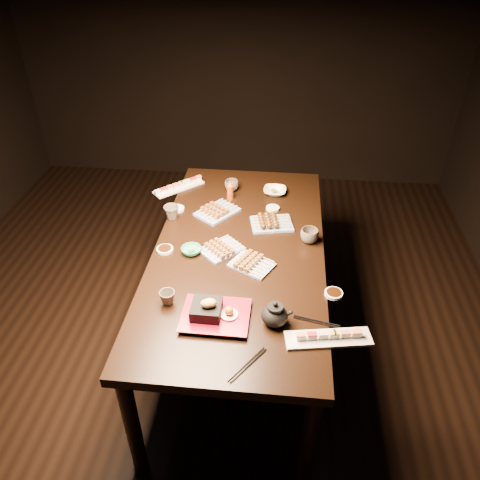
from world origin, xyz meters
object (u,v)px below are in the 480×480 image
object	(u,v)px
teacup_near_left	(167,298)
teacup_mid_right	(309,236)
sushi_platter_far	(179,185)
sushi_platter_near	(329,336)
teacup_far_right	(232,186)
edamame_bowl_cream	(275,191)
yakitori_plate_left	(217,209)
teapot	(275,313)
yakitori_plate_center	(222,247)
yakitori_plate_right	(252,262)
edamame_bowl_green	(191,250)
dining_table	(239,300)
tempura_tray	(215,309)
teacup_far_left	(172,212)
condiment_bottle	(230,190)

from	to	relation	value
teacup_near_left	teacup_mid_right	xyz separation A→B (m)	(0.65, 0.56, 0.00)
sushi_platter_far	teacup_near_left	size ratio (longest dim) A/B	4.62
sushi_platter_near	teacup_far_right	size ratio (longest dim) A/B	4.10
sushi_platter_far	edamame_bowl_cream	xyz separation A→B (m)	(0.62, -0.01, -0.00)
sushi_platter_far	yakitori_plate_left	distance (m)	0.40
sushi_platter_near	teacup_near_left	xyz separation A→B (m)	(-0.72, 0.15, 0.01)
teapot	sushi_platter_far	bearing A→B (deg)	111.55
yakitori_plate_center	yakitori_plate_right	bearing A→B (deg)	-80.13
yakitori_plate_left	edamame_bowl_cream	bearing A→B (deg)	-13.61
edamame_bowl_green	edamame_bowl_cream	xyz separation A→B (m)	(0.41, 0.67, 0.00)
dining_table	tempura_tray	bearing A→B (deg)	-111.70
sushi_platter_far	yakitori_plate_left	bearing A→B (deg)	93.17
teacup_far_right	yakitori_plate_right	bearing A→B (deg)	-75.85
yakitori_plate_center	teacup_near_left	distance (m)	0.47
sushi_platter_far	teacup_far_left	distance (m)	0.36
teacup_near_left	edamame_bowl_green	bearing A→B (deg)	84.70
dining_table	teacup_mid_right	bearing A→B (deg)	-1.02
teacup_near_left	teacup_mid_right	distance (m)	0.86
yakitori_plate_right	teacup_far_left	world-z (taller)	teacup_far_left
edamame_bowl_cream	condiment_bottle	world-z (taller)	condiment_bottle
sushi_platter_far	teapot	bearing A→B (deg)	76.77
tempura_tray	teacup_far_right	world-z (taller)	tempura_tray
dining_table	yakitori_plate_right	world-z (taller)	yakitori_plate_right
sushi_platter_far	yakitori_plate_center	xyz separation A→B (m)	(0.37, -0.64, 0.01)
yakitori_plate_center	teacup_far_left	size ratio (longest dim) A/B	2.36
yakitori_plate_left	teapot	bearing A→B (deg)	-119.05
teacup_mid_right	condiment_bottle	world-z (taller)	condiment_bottle
sushi_platter_far	sushi_platter_near	bearing A→B (deg)	82.91
teacup_mid_right	condiment_bottle	size ratio (longest dim) A/B	0.77
yakitori_plate_right	tempura_tray	xyz separation A→B (m)	(-0.13, -0.38, 0.03)
yakitori_plate_right	dining_table	bearing A→B (deg)	147.40
yakitori_plate_left	edamame_bowl_green	xyz separation A→B (m)	(-0.08, -0.40, -0.01)
yakitori_plate_left	edamame_bowl_green	bearing A→B (deg)	-153.71
dining_table	teacup_far_right	xyz separation A→B (m)	(-0.11, 0.62, 0.41)
teacup_near_left	teacup_far_right	world-z (taller)	teacup_far_right
teacup_far_right	teacup_mid_right	bearing A→B (deg)	-46.86
teacup_near_left	teacup_far_left	xyz separation A→B (m)	(-0.14, 0.71, 0.01)
yakitori_plate_left	teacup_far_right	xyz separation A→B (m)	(0.05, 0.28, 0.00)
edamame_bowl_cream	condiment_bottle	size ratio (longest dim) A/B	1.13
tempura_tray	teapot	world-z (taller)	teapot
condiment_bottle	sushi_platter_near	bearing A→B (deg)	-63.68
dining_table	yakitori_plate_right	bearing A→B (deg)	-77.26
yakitori_plate_left	edamame_bowl_cream	xyz separation A→B (m)	(0.33, 0.27, -0.01)
teapot	edamame_bowl_cream	bearing A→B (deg)	83.51
tempura_tray	teacup_far_left	bearing A→B (deg)	115.83
tempura_tray	edamame_bowl_green	bearing A→B (deg)	113.40
sushi_platter_far	teacup_mid_right	world-z (taller)	teacup_mid_right
sushi_platter_near	condiment_bottle	size ratio (longest dim) A/B	2.88
edamame_bowl_green	sushi_platter_near	bearing A→B (deg)	-38.09
yakitori_plate_right	teacup_mid_right	xyz separation A→B (m)	(0.29, 0.25, 0.01)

